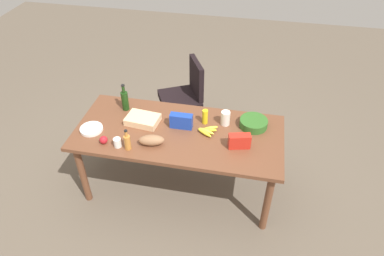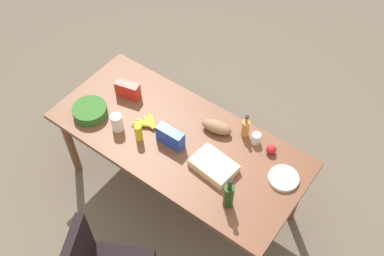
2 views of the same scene
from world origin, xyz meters
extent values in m
plane|color=brown|center=(0.00, 0.00, 0.00)|extent=(10.00, 10.00, 0.00)
cube|color=brown|center=(0.00, 0.00, 0.77)|extent=(2.02, 0.91, 0.04)
cylinder|color=brown|center=(-0.92, -0.37, 0.37)|extent=(0.07, 0.07, 0.75)
cylinder|color=brown|center=(0.92, -0.37, 0.37)|extent=(0.07, 0.07, 0.75)
cylinder|color=brown|center=(-0.92, 0.37, 0.37)|extent=(0.07, 0.07, 0.75)
cylinder|color=brown|center=(0.92, 0.37, 0.37)|extent=(0.07, 0.07, 0.75)
cylinder|color=gray|center=(-0.24, 1.04, 0.03)|extent=(0.56, 0.56, 0.05)
cylinder|color=gray|center=(-0.24, 1.04, 0.24)|extent=(0.06, 0.06, 0.39)
cube|color=black|center=(-0.24, 1.04, 0.44)|extent=(0.65, 0.65, 0.09)
cube|color=black|center=(-0.04, 1.14, 0.71)|extent=(0.25, 0.41, 0.46)
ellipsoid|color=yellow|center=(0.26, 0.00, 0.81)|extent=(0.16, 0.12, 0.04)
ellipsoid|color=gold|center=(0.27, 0.03, 0.81)|extent=(0.17, 0.10, 0.04)
ellipsoid|color=yellow|center=(0.28, 0.05, 0.81)|extent=(0.17, 0.05, 0.04)
ellipsoid|color=yellow|center=(0.29, 0.08, 0.81)|extent=(0.17, 0.11, 0.04)
ellipsoid|color=#936847|center=(-0.20, -0.23, 0.84)|extent=(0.26, 0.16, 0.10)
cylinder|color=white|center=(-0.84, -0.15, 0.80)|extent=(0.22, 0.22, 0.03)
cylinder|color=#193B13|center=(-0.63, 0.25, 0.89)|extent=(0.09, 0.09, 0.21)
cylinder|color=#193B13|center=(-0.63, 0.25, 1.03)|extent=(0.04, 0.04, 0.08)
cylinder|color=black|center=(-0.63, 0.25, 1.08)|extent=(0.04, 0.04, 0.01)
cylinder|color=white|center=(0.43, 0.20, 0.86)|extent=(0.10, 0.10, 0.15)
sphere|color=red|center=(-0.65, -0.30, 0.82)|extent=(0.09, 0.09, 0.08)
cylinder|color=white|center=(-0.50, -0.32, 0.83)|extent=(0.07, 0.07, 0.09)
cube|color=red|center=(0.60, -0.11, 0.86)|extent=(0.21, 0.13, 0.14)
cube|color=beige|center=(-0.38, 0.07, 0.82)|extent=(0.34, 0.25, 0.07)
cylinder|color=#2F6323|center=(0.71, 0.22, 0.83)|extent=(0.32, 0.32, 0.08)
cylinder|color=yellow|center=(0.23, 0.18, 0.86)|extent=(0.07, 0.07, 0.15)
cylinder|color=#C68036|center=(-0.40, -0.33, 0.86)|extent=(0.07, 0.07, 0.15)
cylinder|color=#C68036|center=(-0.40, -0.33, 0.96)|extent=(0.03, 0.03, 0.06)
cylinder|color=black|center=(-0.40, -0.33, 1.00)|extent=(0.03, 0.03, 0.01)
cube|color=#1B3EAC|center=(0.01, 0.07, 0.86)|extent=(0.22, 0.08, 0.15)
camera|label=1|loc=(0.65, -2.55, 2.96)|focal=32.80mm
camera|label=2|loc=(-1.34, 1.62, 3.51)|focal=41.82mm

